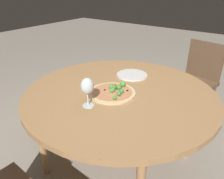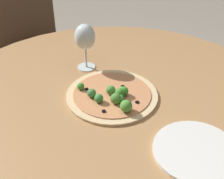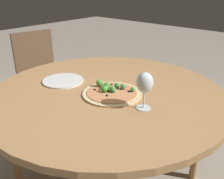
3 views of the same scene
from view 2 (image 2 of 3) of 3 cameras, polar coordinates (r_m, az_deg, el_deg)
The scene contains 5 objects.
dining_table at distance 1.11m, azimuth 0.53°, elevation -5.30°, with size 1.37×1.37×0.70m.
chair at distance 2.01m, azimuth -14.14°, elevation 7.58°, with size 0.42×0.42×0.85m.
pizza at distance 1.12m, azimuth 0.04°, elevation -1.01°, with size 0.33×0.33×0.06m.
wine_glass at distance 1.24m, azimuth -4.98°, elevation 9.39°, with size 0.08×0.08×0.19m.
plate_near at distance 0.96m, azimuth 15.17°, elevation -10.76°, with size 0.25×0.25×0.01m.
Camera 2 is at (0.47, 0.71, 1.38)m, focal length 50.00 mm.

